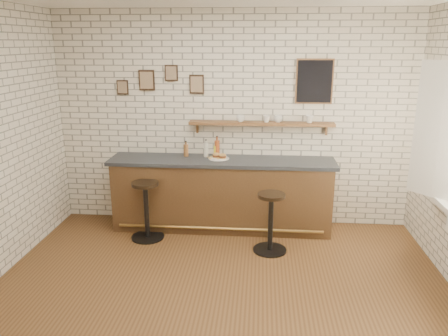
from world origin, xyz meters
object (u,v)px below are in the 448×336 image
at_px(shelf_cup_a, 241,118).
at_px(shelf_cup_c, 278,119).
at_px(bitters_bottle_amber, 217,148).
at_px(bitters_bottle_white, 206,150).
at_px(bar_counter, 222,194).
at_px(sandwich_plate, 219,158).
at_px(bitters_bottle_brown, 186,150).
at_px(condiment_bottle_yellow, 216,151).
at_px(ciabatta_sandwich, 219,156).
at_px(shelf_cup_d, 310,119).
at_px(shelf_cup_b, 266,119).
at_px(bar_stool_left, 146,208).
at_px(bar_stool_right, 271,221).

distance_m(shelf_cup_a, shelf_cup_c, 0.51).
bearing_deg(bitters_bottle_amber, bitters_bottle_white, 180.00).
height_order(bar_counter, sandwich_plate, sandwich_plate).
xyz_separation_m(bitters_bottle_brown, bitters_bottle_amber, (0.44, -0.00, 0.03)).
relative_size(bitters_bottle_amber, condiment_bottle_yellow, 1.47).
bearing_deg(ciabatta_sandwich, shelf_cup_d, 8.15).
bearing_deg(shelf_cup_c, shelf_cup_b, 85.90).
distance_m(condiment_bottle_yellow, shelf_cup_d, 1.36).
bearing_deg(shelf_cup_c, bar_stool_left, 106.05).
relative_size(sandwich_plate, bitters_bottle_amber, 0.93).
bearing_deg(condiment_bottle_yellow, shelf_cup_a, 12.32).
distance_m(bar_counter, shelf_cup_b, 1.22).
bearing_deg(bar_stool_left, bitters_bottle_amber, 32.07).
relative_size(condiment_bottle_yellow, bar_stool_right, 0.27).
bearing_deg(bitters_bottle_white, bar_counter, -28.79).
bearing_deg(condiment_bottle_yellow, shelf_cup_d, 3.29).
xyz_separation_m(shelf_cup_c, shelf_cup_d, (0.43, 0.00, 0.00)).
bearing_deg(ciabatta_sandwich, shelf_cup_b, 15.43).
xyz_separation_m(bar_stool_right, shelf_cup_b, (-0.08, 0.88, 1.14)).
bearing_deg(bar_stool_left, bitters_bottle_brown, 50.87).
bearing_deg(ciabatta_sandwich, sandwich_plate, 180.00).
height_order(shelf_cup_b, shelf_cup_c, shelf_cup_c).
bearing_deg(bar_stool_right, bar_counter, 135.02).
distance_m(sandwich_plate, shelf_cup_a, 0.63).
bearing_deg(sandwich_plate, bar_stool_right, -44.30).
distance_m(bar_stool_left, shelf_cup_a, 1.77).
distance_m(bar_counter, sandwich_plate, 0.51).
bearing_deg(bar_counter, sandwich_plate, 148.65).
bearing_deg(bar_stool_right, bitters_bottle_white, 138.51).
bearing_deg(shelf_cup_d, shelf_cup_b, 172.77).
bearing_deg(shelf_cup_a, shelf_cup_d, -9.45).
distance_m(bar_stool_right, shelf_cup_a, 1.50).
height_order(sandwich_plate, shelf_cup_a, shelf_cup_a).
xyz_separation_m(sandwich_plate, condiment_bottle_yellow, (-0.05, 0.10, 0.08)).
distance_m(bar_counter, bitters_bottle_brown, 0.80).
bearing_deg(condiment_bottle_yellow, bar_counter, -54.07).
height_order(condiment_bottle_yellow, shelf_cup_b, shelf_cup_b).
distance_m(condiment_bottle_yellow, shelf_cup_b, 0.83).
height_order(bar_stool_left, shelf_cup_d, shelf_cup_d).
height_order(bitters_bottle_amber, bar_stool_left, bitters_bottle_amber).
height_order(sandwich_plate, shelf_cup_b, shelf_cup_b).
height_order(bitters_bottle_amber, condiment_bottle_yellow, bitters_bottle_amber).
height_order(bar_counter, shelf_cup_a, shelf_cup_a).
bearing_deg(shelf_cup_d, sandwich_plate, -179.13).
height_order(bar_counter, bitters_bottle_brown, bitters_bottle_brown).
distance_m(bar_stool_left, bar_stool_right, 1.67).
height_order(bitters_bottle_brown, bar_stool_right, bitters_bottle_brown).
xyz_separation_m(condiment_bottle_yellow, shelf_cup_d, (1.28, 0.07, 0.45)).
distance_m(bitters_bottle_white, shelf_cup_a, 0.65).
bearing_deg(ciabatta_sandwich, bar_stool_left, -153.87).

